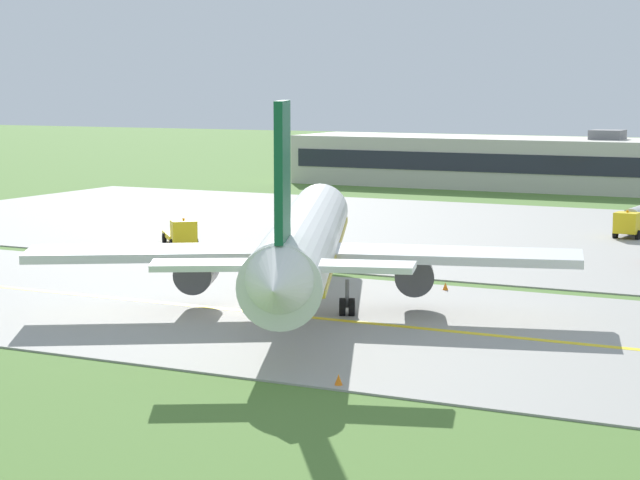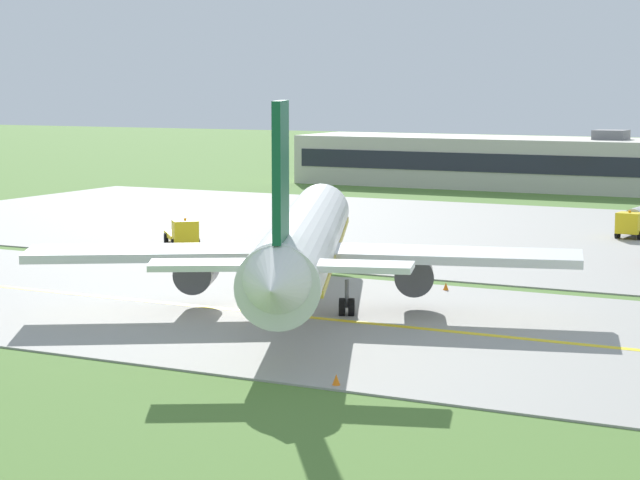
# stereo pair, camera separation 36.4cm
# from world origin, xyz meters

# --- Properties ---
(ground_plane) EXTENTS (500.00, 500.00, 0.00)m
(ground_plane) POSITION_xyz_m (0.00, 0.00, 0.00)
(ground_plane) COLOR #517A33
(taxiway_strip) EXTENTS (240.00, 28.00, 0.10)m
(taxiway_strip) POSITION_xyz_m (0.00, 0.00, 0.05)
(taxiway_strip) COLOR #9E9B93
(taxiway_strip) RESTS_ON ground
(apron_pad) EXTENTS (140.00, 52.00, 0.10)m
(apron_pad) POSITION_xyz_m (10.00, 42.00, 0.05)
(apron_pad) COLOR #9E9B93
(apron_pad) RESTS_ON ground
(taxiway_centreline) EXTENTS (220.00, 0.60, 0.01)m
(taxiway_centreline) POSITION_xyz_m (0.00, 0.00, 0.11)
(taxiway_centreline) COLOR yellow
(taxiway_centreline) RESTS_ON taxiway_strip
(airplane_lead) EXTENTS (31.09, 37.63, 12.70)m
(airplane_lead) POSITION_xyz_m (3.11, 1.97, 4.13)
(airplane_lead) COLOR white
(airplane_lead) RESTS_ON ground
(service_truck_baggage) EXTENTS (5.80, 6.13, 2.59)m
(service_truck_baggage) POSITION_xyz_m (-18.98, 22.25, 1.18)
(service_truck_baggage) COLOR yellow
(service_truck_baggage) RESTS_ON ground
(service_truck_fuel) EXTENTS (2.68, 6.13, 2.65)m
(service_truck_fuel) POSITION_xyz_m (13.01, 46.06, 1.53)
(service_truck_fuel) COLOR yellow
(service_truck_fuel) RESTS_ON ground
(terminal_building) EXTENTS (59.33, 14.03, 7.76)m
(terminal_building) POSITION_xyz_m (-12.00, 90.72, 3.29)
(terminal_building) COLOR beige
(terminal_building) RESTS_ON ground
(traffic_cone_near_edge) EXTENTS (0.44, 0.44, 0.60)m
(traffic_cone_near_edge) POSITION_xyz_m (8.15, 12.26, 0.30)
(traffic_cone_near_edge) COLOR orange
(traffic_cone_near_edge) RESTS_ON ground
(traffic_cone_mid_edge) EXTENTS (0.44, 0.44, 0.60)m
(traffic_cone_mid_edge) POSITION_xyz_m (-22.02, 11.08, 0.30)
(traffic_cone_mid_edge) COLOR orange
(traffic_cone_mid_edge) RESTS_ON ground
(traffic_cone_far_edge) EXTENTS (0.44, 0.44, 0.60)m
(traffic_cone_far_edge) POSITION_xyz_m (12.82, -13.31, 0.30)
(traffic_cone_far_edge) COLOR orange
(traffic_cone_far_edge) RESTS_ON ground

